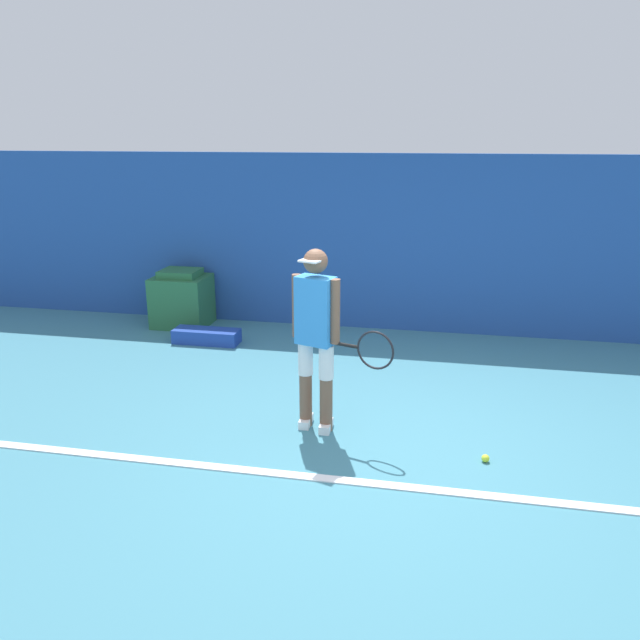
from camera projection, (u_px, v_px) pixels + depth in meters
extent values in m
plane|color=teal|center=(372.00, 450.00, 5.51)|extent=(24.00, 24.00, 0.00)
cube|color=#234C99|center=(405.00, 245.00, 8.56)|extent=(24.00, 0.10, 2.43)
cube|color=white|center=(364.00, 483.00, 4.99)|extent=(21.60, 0.10, 0.01)
cylinder|color=brown|center=(306.00, 400.00, 5.91)|extent=(0.12, 0.12, 0.52)
cylinder|color=white|center=(305.00, 358.00, 5.79)|extent=(0.14, 0.14, 0.32)
cube|color=white|center=(306.00, 421.00, 5.98)|extent=(0.10, 0.24, 0.08)
cylinder|color=brown|center=(326.00, 404.00, 5.81)|extent=(0.12, 0.12, 0.52)
cylinder|color=white|center=(326.00, 362.00, 5.69)|extent=(0.14, 0.14, 0.32)
cube|color=white|center=(326.00, 426.00, 5.88)|extent=(0.10, 0.24, 0.08)
cube|color=#338CE0|center=(316.00, 311.00, 5.60)|extent=(0.38, 0.29, 0.62)
sphere|color=brown|center=(316.00, 261.00, 5.47)|extent=(0.22, 0.22, 0.22)
cube|color=white|center=(310.00, 261.00, 5.38)|extent=(0.21, 0.17, 0.02)
cylinder|color=brown|center=(297.00, 306.00, 5.69)|extent=(0.09, 0.09, 0.59)
cylinder|color=brown|center=(335.00, 312.00, 5.51)|extent=(0.09, 0.09, 0.59)
cylinder|color=black|center=(346.00, 345.00, 5.54)|extent=(0.23, 0.10, 0.03)
torus|color=black|center=(375.00, 350.00, 5.41)|extent=(0.34, 0.13, 0.35)
sphere|color=#D1E533|center=(485.00, 458.00, 5.30)|extent=(0.07, 0.07, 0.07)
cube|color=#28663D|center=(182.00, 301.00, 8.99)|extent=(0.77, 0.66, 0.72)
cube|color=#28663D|center=(180.00, 273.00, 8.87)|extent=(0.54, 0.46, 0.10)
cube|color=#1E3D99|center=(207.00, 336.00, 8.30)|extent=(0.88, 0.31, 0.19)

